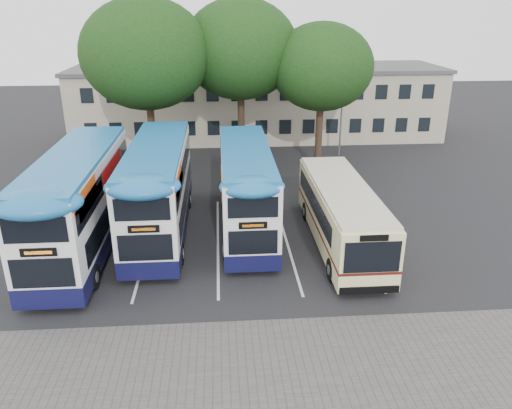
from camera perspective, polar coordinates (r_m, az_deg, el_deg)
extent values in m
plane|color=black|center=(21.51, 5.86, -9.75)|extent=(120.00, 120.00, 0.00)
cube|color=#595654|center=(17.25, 1.90, -18.77)|extent=(40.00, 6.00, 0.01)
cube|color=silver|center=(26.60, -19.67, -4.48)|extent=(0.12, 11.00, 0.01)
cube|color=silver|center=(25.87, -12.17, -4.39)|extent=(0.12, 11.00, 0.01)
cube|color=silver|center=(25.60, -4.37, -4.22)|extent=(0.12, 11.00, 0.01)
cube|color=silver|center=(25.81, 3.44, -3.97)|extent=(0.12, 11.00, 0.01)
cube|color=silver|center=(26.48, 10.98, -3.66)|extent=(0.12, 11.00, 0.01)
cube|color=#A59A85|center=(45.88, 0.20, 11.53)|extent=(32.00, 8.00, 6.00)
cube|color=#4C4C4F|center=(45.44, 0.21, 15.32)|extent=(32.40, 8.40, 0.30)
cube|color=black|center=(42.22, 0.63, 8.82)|extent=(30.00, 0.06, 1.20)
cube|color=black|center=(41.68, 0.64, 12.57)|extent=(30.00, 0.06, 1.20)
cylinder|color=gray|center=(39.75, 9.86, 11.80)|extent=(0.14, 0.14, 9.00)
cube|color=gray|center=(39.24, 10.30, 18.28)|extent=(0.12, 0.80, 0.12)
cube|color=gray|center=(38.85, 10.44, 18.16)|extent=(0.25, 0.50, 0.12)
cylinder|color=black|center=(35.61, -11.80, 8.09)|extent=(0.50, 0.50, 6.06)
ellipsoid|color=black|center=(34.78, -12.49, 16.45)|extent=(8.51, 8.51, 7.23)
cylinder|color=black|center=(37.18, -1.69, 9.17)|extent=(0.50, 0.50, 6.14)
ellipsoid|color=black|center=(36.39, -1.79, 17.31)|extent=(8.14, 8.14, 6.92)
cylinder|color=black|center=(36.40, 7.20, 8.11)|extent=(0.50, 0.50, 5.36)
ellipsoid|color=black|center=(35.60, 7.56, 15.33)|extent=(7.02, 7.02, 5.97)
cube|color=#0F103A|center=(25.84, -19.03, -3.30)|extent=(2.75, 11.57, 0.88)
cube|color=white|center=(25.05, -19.62, 1.16)|extent=(2.75, 11.57, 3.42)
cube|color=#1C68AA|center=(24.52, -20.14, 5.01)|extent=(2.70, 11.34, 0.33)
cube|color=black|center=(25.67, -19.18, -0.53)|extent=(2.79, 10.25, 1.10)
cube|color=black|center=(24.80, -19.85, 2.83)|extent=(2.79, 10.91, 0.99)
cube|color=#F75914|center=(20.78, -18.94, 1.13)|extent=(0.02, 3.53, 0.61)
cube|color=black|center=(20.00, -23.61, -5.04)|extent=(1.32, 0.06, 0.33)
cylinder|color=black|center=(29.23, -19.80, -0.93)|extent=(0.33, 1.10, 1.10)
cylinder|color=black|center=(28.65, -15.01, -0.82)|extent=(0.33, 1.10, 1.10)
cylinder|color=black|center=(23.09, -24.18, -7.81)|extent=(0.33, 1.10, 1.10)
cylinder|color=black|center=(22.35, -18.12, -7.89)|extent=(0.33, 1.10, 1.10)
cube|color=#B70D0C|center=(25.74, -16.10, 3.95)|extent=(0.02, 4.41, 0.94)
cube|color=#0F103A|center=(26.78, -10.78, -1.59)|extent=(2.68, 11.24, 0.86)
cube|color=white|center=(26.04, -11.10, 2.63)|extent=(2.68, 11.24, 3.32)
cube|color=#1C68AA|center=(25.54, -11.38, 6.26)|extent=(2.62, 11.01, 0.32)
cube|color=black|center=(26.64, -10.89, 1.01)|extent=(2.72, 9.95, 1.07)
cube|color=black|center=(25.81, -11.22, 4.20)|extent=(2.72, 10.60, 0.96)
cube|color=#F75914|center=(21.99, -8.88, 2.87)|extent=(0.02, 3.42, 0.59)
cube|color=black|center=(20.87, -12.72, -2.76)|extent=(1.28, 0.06, 0.32)
cylinder|color=black|center=(30.02, -12.42, 0.45)|extent=(0.32, 1.07, 1.07)
cylinder|color=black|center=(29.76, -7.81, 0.59)|extent=(0.32, 1.07, 1.07)
cylinder|color=black|center=(23.76, -14.55, -5.67)|extent=(0.32, 1.07, 1.07)
cylinder|color=black|center=(23.43, -8.70, -5.58)|extent=(0.32, 1.07, 1.07)
cube|color=#0F103A|center=(26.69, -1.12, -1.37)|extent=(2.52, 10.59, 0.81)
cube|color=white|center=(25.98, -1.15, 2.62)|extent=(2.52, 10.59, 3.13)
cube|color=#1C68AA|center=(25.49, -1.18, 6.05)|extent=(2.47, 10.38, 0.30)
cube|color=black|center=(26.56, -1.17, 1.09)|extent=(2.56, 9.38, 1.01)
cube|color=black|center=(25.76, -1.16, 4.11)|extent=(2.56, 9.99, 0.91)
cube|color=#F75914|center=(22.39, 2.58, 2.82)|extent=(0.02, 3.23, 0.55)
cube|color=black|center=(21.08, -0.34, -2.40)|extent=(1.21, 0.06, 0.30)
cylinder|color=black|center=(29.59, -3.65, 0.56)|extent=(0.30, 1.01, 1.01)
cylinder|color=black|center=(29.69, 0.75, 0.68)|extent=(0.30, 1.01, 1.01)
cylinder|color=black|center=(23.60, -3.41, -5.22)|extent=(0.30, 1.01, 1.01)
cylinder|color=black|center=(23.72, 2.12, -5.04)|extent=(0.30, 1.01, 1.01)
cube|color=#FFF2AA|center=(24.98, 9.73, -1.09)|extent=(2.58, 10.32, 2.63)
cube|color=beige|center=(24.48, 9.93, 1.85)|extent=(2.48, 9.90, 0.21)
cube|color=black|center=(25.28, 9.52, 0.28)|extent=(2.62, 8.25, 0.93)
cube|color=#541510|center=(25.15, 9.67, -2.01)|extent=(2.61, 10.34, 0.12)
cube|color=black|center=(20.34, 13.16, -5.90)|extent=(2.27, 0.06, 1.34)
cylinder|color=black|center=(22.14, 8.69, -7.37)|extent=(0.31, 1.03, 1.03)
cylinder|color=black|center=(22.75, 14.47, -7.01)|extent=(0.31, 1.03, 1.03)
cylinder|color=black|center=(27.96, 5.81, -0.80)|extent=(0.31, 1.03, 1.03)
cylinder|color=black|center=(28.44, 10.44, -0.65)|extent=(0.31, 1.03, 1.03)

